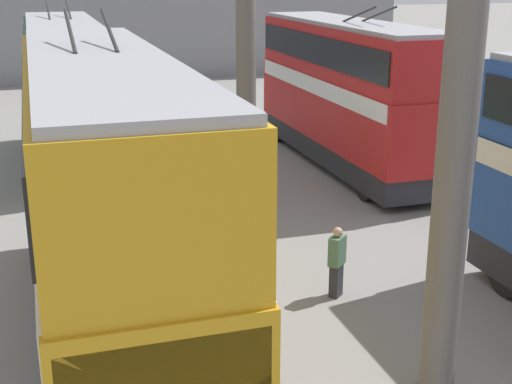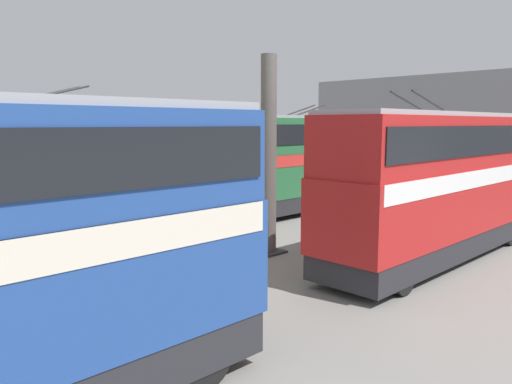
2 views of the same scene
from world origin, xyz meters
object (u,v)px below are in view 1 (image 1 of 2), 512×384
bus_left_far (347,85)px  bus_right_near (107,189)px  person_aisle_midway (337,261)px  oil_drum (224,310)px  bus_right_mid (66,84)px

bus_left_far → bus_right_near: size_ratio=0.98×
person_aisle_midway → oil_drum: (-0.77, 2.69, -0.39)m
bus_left_far → bus_right_near: (-10.46, 9.34, 0.19)m
person_aisle_midway → bus_right_near: bearing=-123.4°
bus_left_far → person_aisle_midway: bearing=154.9°
person_aisle_midway → bus_left_far: bearing=113.4°
bus_right_near → bus_right_mid: size_ratio=1.23×
bus_left_far → bus_right_mid: (3.09, 9.34, 0.03)m
bus_right_near → oil_drum: bus_right_near is taller
bus_right_mid → oil_drum: (-13.65, -2.06, -2.45)m
bus_right_mid → person_aisle_midway: size_ratio=5.84×
bus_right_near → oil_drum: (-0.10, -2.06, -2.61)m
bus_right_mid → person_aisle_midway: 13.88m
bus_left_far → oil_drum: bus_left_far is taller
bus_right_near → person_aisle_midway: size_ratio=7.18×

